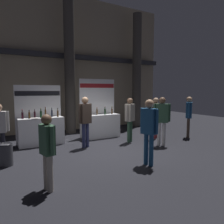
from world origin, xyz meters
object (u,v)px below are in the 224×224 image
visitor_0 (189,113)px  visitor_1 (149,126)px  visitor_2 (162,117)px  trash_bin (6,155)px  exhibitor_booth_0 (41,129)px  visitor_3 (156,114)px  visitor_4 (85,117)px  visitor_6 (130,116)px  exhibitor_booth_1 (100,123)px  visitor_5 (47,147)px

visitor_0 → visitor_1: size_ratio=0.98×
visitor_2 → trash_bin: bearing=29.5°
exhibitor_booth_0 → visitor_3: bearing=-16.6°
visitor_2 → visitor_3: (0.61, 1.04, -0.06)m
visitor_2 → visitor_4: 2.81m
exhibitor_booth_0 → visitor_2: bearing=-31.5°
visitor_6 → exhibitor_booth_1: bearing=87.7°
exhibitor_booth_1 → visitor_2: 2.79m
trash_bin → visitor_4: 2.80m
visitor_4 → visitor_6: bearing=-18.1°
visitor_2 → visitor_6: (-0.74, 1.01, -0.03)m
visitor_6 → visitor_0: bearing=-37.9°
visitor_2 → visitor_6: size_ratio=1.03×
visitor_2 → visitor_4: (-2.56, 1.17, 0.02)m
visitor_0 → visitor_4: (-4.53, 0.72, 0.04)m
visitor_0 → exhibitor_booth_0: bearing=122.0°
exhibitor_booth_1 → visitor_6: size_ratio=1.45×
visitor_5 → trash_bin: bearing=-174.0°
visitor_3 → visitor_4: 3.18m
trash_bin → exhibitor_booth_1: bearing=26.3°
visitor_1 → exhibitor_booth_1: bearing=156.7°
trash_bin → visitor_2: bearing=-5.6°
visitor_0 → visitor_5: bearing=157.1°
exhibitor_booth_0 → exhibitor_booth_1: (2.53, 0.01, 0.02)m
visitor_3 → visitor_2: bearing=28.3°
visitor_4 → visitor_6: 1.83m
visitor_1 → visitor_2: visitor_1 is taller
exhibitor_booth_0 → visitor_0: (5.85, -1.93, 0.47)m
trash_bin → exhibitor_booth_0: bearing=55.5°
exhibitor_booth_0 → exhibitor_booth_1: bearing=0.3°
visitor_0 → visitor_2: bearing=153.1°
visitor_4 → trash_bin: bearing=-178.8°
exhibitor_booth_0 → exhibitor_booth_1: exhibitor_booth_1 is taller
visitor_6 → visitor_4: bearing=148.8°
exhibitor_booth_0 → visitor_2: (3.88, -2.38, 0.48)m
exhibitor_booth_1 → visitor_2: size_ratio=1.41×
visitor_3 → visitor_6: visitor_6 is taller
visitor_3 → visitor_6: 1.35m
visitor_2 → exhibitor_booth_0: bearing=3.6°
exhibitor_booth_0 → trash_bin: (-1.28, -1.87, -0.30)m
exhibitor_booth_0 → trash_bin: size_ratio=3.69×
exhibitor_booth_1 → visitor_0: size_ratio=1.43×
visitor_0 → visitor_3: 1.49m
trash_bin → visitor_3: 5.84m
exhibitor_booth_0 → visitor_1: 4.34m
exhibitor_booth_1 → visitor_0: exhibitor_booth_1 is taller
exhibitor_booth_1 → visitor_0: 3.88m
exhibitor_booth_1 → visitor_3: exhibitor_booth_1 is taller
exhibitor_booth_1 → visitor_6: exhibitor_booth_1 is taller
exhibitor_booth_1 → trash_bin: (-3.81, -1.88, -0.32)m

